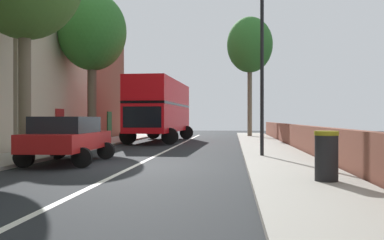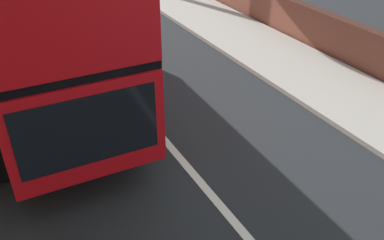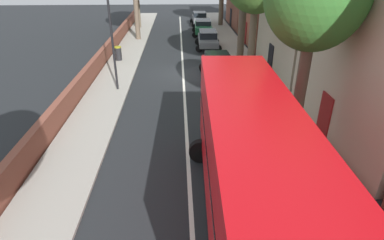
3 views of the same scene
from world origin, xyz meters
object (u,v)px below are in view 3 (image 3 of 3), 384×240
object	(u,v)px
parked_car_red_left_0	(218,65)
parked_car_green_left_3	(203,26)
litter_bin_right	(118,53)
lamppost_right	(111,31)
parked_car_grey_left_1	(200,18)
parked_car_grey_left_2	(208,38)
double_decker_bus	(250,162)

from	to	relation	value
parked_car_red_left_0	parked_car_green_left_3	xyz separation A→B (m)	(-0.00, -14.53, 0.02)
parked_car_red_left_0	litter_bin_right	distance (m)	8.90
parked_car_red_left_0	lamppost_right	world-z (taller)	lamppost_right
parked_car_red_left_0	parked_car_grey_left_1	size ratio (longest dim) A/B	1.17
parked_car_grey_left_2	parked_car_green_left_3	bearing A→B (deg)	-90.00
parked_car_green_left_3	lamppost_right	xyz separation A→B (m)	(6.80, 16.93, 2.87)
litter_bin_right	parked_car_green_left_3	bearing A→B (deg)	-127.27
parked_car_green_left_3	litter_bin_right	bearing A→B (deg)	52.73
parked_car_grey_left_1	parked_car_green_left_3	xyz separation A→B (m)	(-0.00, 6.10, 0.02)
parked_car_green_left_3	litter_bin_right	size ratio (longest dim) A/B	3.99
double_decker_bus	parked_car_red_left_0	distance (m)	14.32
lamppost_right	litter_bin_right	bearing A→B (deg)	-81.48
parked_car_red_left_0	parked_car_green_left_3	distance (m)	14.53
lamppost_right	litter_bin_right	distance (m)	7.44
parked_car_grey_left_1	litter_bin_right	xyz separation A→B (m)	(7.80, 16.36, -0.23)
parked_car_grey_left_1	litter_bin_right	size ratio (longest dim) A/B	3.50
lamppost_right	litter_bin_right	size ratio (longest dim) A/B	5.54
parked_car_grey_left_2	lamppost_right	size ratio (longest dim) A/B	0.72
lamppost_right	litter_bin_right	xyz separation A→B (m)	(1.00, -6.68, -3.11)
parked_car_grey_left_2	litter_bin_right	size ratio (longest dim) A/B	3.99
parked_car_grey_left_1	parked_car_green_left_3	size ratio (longest dim) A/B	0.88
double_decker_bus	parked_car_red_left_0	world-z (taller)	double_decker_bus
parked_car_green_left_3	litter_bin_right	world-z (taller)	parked_car_green_left_3
parked_car_grey_left_1	litter_bin_right	world-z (taller)	parked_car_grey_left_1
double_decker_bus	parked_car_grey_left_2	size ratio (longest dim) A/B	2.28
parked_car_green_left_3	litter_bin_right	xyz separation A→B (m)	(7.80, 10.25, -0.25)
double_decker_bus	parked_car_green_left_3	bearing A→B (deg)	-91.60
parked_car_green_left_3	lamppost_right	distance (m)	18.47
parked_car_grey_left_2	lamppost_right	world-z (taller)	lamppost_right
parked_car_grey_left_1	parked_car_red_left_0	bearing A→B (deg)	89.99
parked_car_grey_left_1	lamppost_right	xyz separation A→B (m)	(6.80, 23.03, 2.88)
litter_bin_right	double_decker_bus	bearing A→B (deg)	110.72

